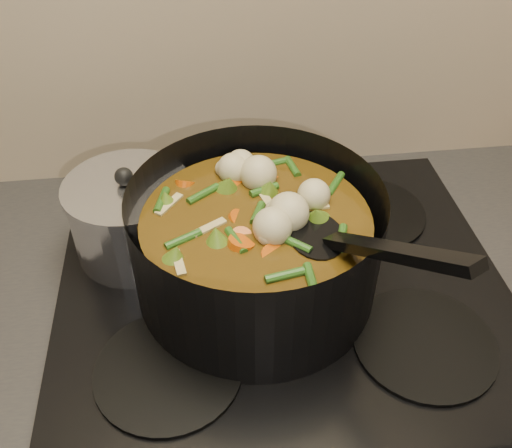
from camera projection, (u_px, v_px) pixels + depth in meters
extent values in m
cube|color=black|center=(281.00, 303.00, 0.83)|extent=(2.64, 0.64, 0.05)
cube|color=black|center=(282.00, 286.00, 0.81)|extent=(0.62, 0.54, 0.02)
cylinder|color=black|center=(168.00, 370.00, 0.69)|extent=(0.18, 0.18, 0.01)
cylinder|color=black|center=(425.00, 343.00, 0.72)|extent=(0.18, 0.18, 0.01)
cylinder|color=black|center=(167.00, 228.00, 0.88)|extent=(0.18, 0.18, 0.01)
cylinder|color=black|center=(368.00, 212.00, 0.91)|extent=(0.18, 0.18, 0.01)
cylinder|color=black|center=(256.00, 243.00, 0.74)|extent=(0.40, 0.40, 0.16)
cylinder|color=black|center=(256.00, 283.00, 0.79)|extent=(0.32, 0.32, 0.01)
cylinder|color=#50340D|center=(256.00, 251.00, 0.75)|extent=(0.29, 0.29, 0.11)
cylinder|color=#C74809|center=(290.00, 218.00, 0.72)|extent=(0.03, 0.03, 0.03)
cylinder|color=#C74809|center=(281.00, 187.00, 0.77)|extent=(0.04, 0.04, 0.03)
cylinder|color=#C74809|center=(214.00, 176.00, 0.79)|extent=(0.05, 0.04, 0.03)
cylinder|color=#C74809|center=(208.00, 220.00, 0.72)|extent=(0.04, 0.04, 0.03)
cylinder|color=#C74809|center=(211.00, 264.00, 0.66)|extent=(0.04, 0.04, 0.03)
cylinder|color=#C74809|center=(270.00, 242.00, 0.69)|extent=(0.05, 0.05, 0.03)
cylinder|color=#C74809|center=(317.00, 227.00, 0.71)|extent=(0.04, 0.04, 0.03)
cylinder|color=#C74809|center=(311.00, 182.00, 0.78)|extent=(0.04, 0.03, 0.03)
cylinder|color=#C74809|center=(245.00, 192.00, 0.76)|extent=(0.04, 0.05, 0.03)
cylinder|color=#C74809|center=(187.00, 206.00, 0.74)|extent=(0.04, 0.04, 0.03)
sphere|color=beige|center=(310.00, 207.00, 0.71)|extent=(0.04, 0.04, 0.04)
sphere|color=beige|center=(257.00, 179.00, 0.76)|extent=(0.04, 0.04, 0.04)
sphere|color=beige|center=(203.00, 206.00, 0.72)|extent=(0.04, 0.04, 0.04)
sphere|color=beige|center=(237.00, 247.00, 0.66)|extent=(0.04, 0.04, 0.04)
sphere|color=beige|center=(306.00, 229.00, 0.68)|extent=(0.04, 0.04, 0.04)
sphere|color=beige|center=(287.00, 186.00, 0.75)|extent=(0.04, 0.04, 0.04)
cone|color=#557D1F|center=(229.00, 264.00, 0.64)|extent=(0.04, 0.04, 0.04)
cone|color=#557D1F|center=(324.00, 239.00, 0.68)|extent=(0.04, 0.04, 0.04)
cone|color=#557D1F|center=(297.00, 180.00, 0.77)|extent=(0.04, 0.04, 0.04)
cone|color=#557D1F|center=(208.00, 184.00, 0.76)|extent=(0.04, 0.04, 0.04)
cone|color=#557D1F|center=(192.00, 244.00, 0.67)|extent=(0.04, 0.04, 0.04)
cone|color=#557D1F|center=(292.00, 262.00, 0.65)|extent=(0.04, 0.04, 0.04)
cylinder|color=#2D5C1B|center=(280.00, 198.00, 0.74)|extent=(0.01, 0.04, 0.01)
cylinder|color=#2D5C1B|center=(250.00, 166.00, 0.80)|extent=(0.04, 0.04, 0.01)
cylinder|color=#2D5C1B|center=(205.00, 188.00, 0.76)|extent=(0.04, 0.02, 0.01)
cylinder|color=#2D5C1B|center=(200.00, 218.00, 0.71)|extent=(0.03, 0.04, 0.01)
cylinder|color=#2D5C1B|center=(227.00, 235.00, 0.69)|extent=(0.03, 0.04, 0.01)
cylinder|color=#2D5C1B|center=(255.00, 281.00, 0.63)|extent=(0.04, 0.02, 0.01)
cylinder|color=#2D5C1B|center=(309.00, 253.00, 0.66)|extent=(0.04, 0.04, 0.01)
cylinder|color=#2D5C1B|center=(312.00, 219.00, 0.71)|extent=(0.01, 0.04, 0.01)
cylinder|color=#2D5C1B|center=(285.00, 201.00, 0.74)|extent=(0.04, 0.03, 0.01)
cylinder|color=#2D5C1B|center=(264.00, 166.00, 0.80)|extent=(0.04, 0.02, 0.01)
cylinder|color=#2D5C1B|center=(215.00, 183.00, 0.77)|extent=(0.03, 0.04, 0.01)
cylinder|color=#2D5C1B|center=(202.00, 211.00, 0.72)|extent=(0.03, 0.04, 0.01)
cylinder|color=#2D5C1B|center=(223.00, 232.00, 0.69)|extent=(0.04, 0.02, 0.01)
cylinder|color=#2D5C1B|center=(237.00, 280.00, 0.63)|extent=(0.04, 0.04, 0.01)
cylinder|color=#2D5C1B|center=(298.00, 259.00, 0.65)|extent=(0.01, 0.04, 0.01)
cylinder|color=#2D5C1B|center=(311.00, 225.00, 0.70)|extent=(0.04, 0.03, 0.01)
cube|color=tan|center=(193.00, 227.00, 0.70)|extent=(0.05, 0.01, 0.00)
cube|color=tan|center=(276.00, 260.00, 0.65)|extent=(0.02, 0.05, 0.00)
cube|color=tan|center=(314.00, 203.00, 0.73)|extent=(0.05, 0.03, 0.00)
cube|color=tan|center=(233.00, 182.00, 0.77)|extent=(0.04, 0.04, 0.00)
cube|color=tan|center=(197.00, 236.00, 0.69)|extent=(0.03, 0.05, 0.00)
ellipsoid|color=black|center=(316.00, 236.00, 0.69)|extent=(0.07, 0.09, 0.01)
cube|color=black|center=(393.00, 252.00, 0.59)|extent=(0.11, 0.18, 0.12)
cylinder|color=silver|center=(132.00, 221.00, 0.82)|extent=(0.17, 0.17, 0.11)
cylinder|color=silver|center=(126.00, 188.00, 0.78)|extent=(0.18, 0.18, 0.01)
sphere|color=black|center=(124.00, 177.00, 0.77)|extent=(0.03, 0.03, 0.03)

